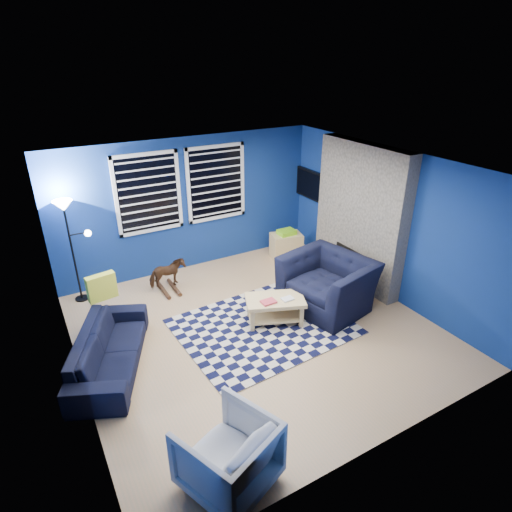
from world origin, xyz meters
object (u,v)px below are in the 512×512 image
at_px(tv, 312,185).
at_px(rocking_horse, 167,274).
at_px(cabinet, 286,245).
at_px(coffee_table, 275,305).
at_px(floor_lamp, 67,220).
at_px(armchair_big, 327,284).
at_px(armchair_bent, 228,454).
at_px(sofa, 110,350).

bearing_deg(tv, rocking_horse, -176.17).
height_order(tv, cabinet, tv).
bearing_deg(tv, coffee_table, -136.67).
bearing_deg(tv, floor_lamp, 176.91).
relative_size(rocking_horse, coffee_table, 0.61).
relative_size(coffee_table, cabinet, 1.50).
height_order(armchair_big, rocking_horse, armchair_big).
height_order(armchair_big, coffee_table, armchair_big).
relative_size(tv, cabinet, 1.47).
bearing_deg(coffee_table, armchair_bent, -131.32).
relative_size(sofa, floor_lamp, 1.07).
distance_m(tv, rocking_horse, 3.38).
height_order(armchair_big, cabinet, armchair_big).
bearing_deg(sofa, armchair_big, -69.71).
height_order(armchair_bent, cabinet, armchair_bent).
xyz_separation_m(cabinet, floor_lamp, (-3.93, 0.34, 1.18)).
bearing_deg(tv, armchair_big, -118.96).
bearing_deg(armchair_bent, sofa, -97.23).
xyz_separation_m(sofa, armchair_bent, (0.60, -2.31, 0.10)).
relative_size(armchair_big, rocking_horse, 2.14).
bearing_deg(sofa, tv, -44.54).
xyz_separation_m(sofa, floor_lamp, (-0.03, 2.01, 1.17)).
xyz_separation_m(armchair_big, cabinet, (0.47, 1.91, -0.17)).
distance_m(sofa, rocking_horse, 2.05).
bearing_deg(armchair_big, armchair_bent, -66.54).
bearing_deg(coffee_table, cabinet, 52.43).
bearing_deg(rocking_horse, armchair_bent, 165.68).
distance_m(cabinet, floor_lamp, 4.12).
bearing_deg(rocking_horse, tv, -89.66).
bearing_deg(coffee_table, tv, 43.33).
bearing_deg(floor_lamp, armchair_bent, -81.68).
height_order(armchair_bent, rocking_horse, armchair_bent).
distance_m(sofa, floor_lamp, 2.33).
distance_m(tv, cabinet, 1.31).
bearing_deg(coffee_table, floor_lamp, 138.24).
bearing_deg(cabinet, sofa, -143.29).
distance_m(armchair_big, cabinet, 1.98).
height_order(rocking_horse, coffee_table, rocking_horse).
relative_size(tv, armchair_bent, 1.21).
distance_m(rocking_horse, cabinet, 2.57).
distance_m(sofa, armchair_big, 3.45).
xyz_separation_m(tv, coffee_table, (-2.09, -1.97, -1.09)).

